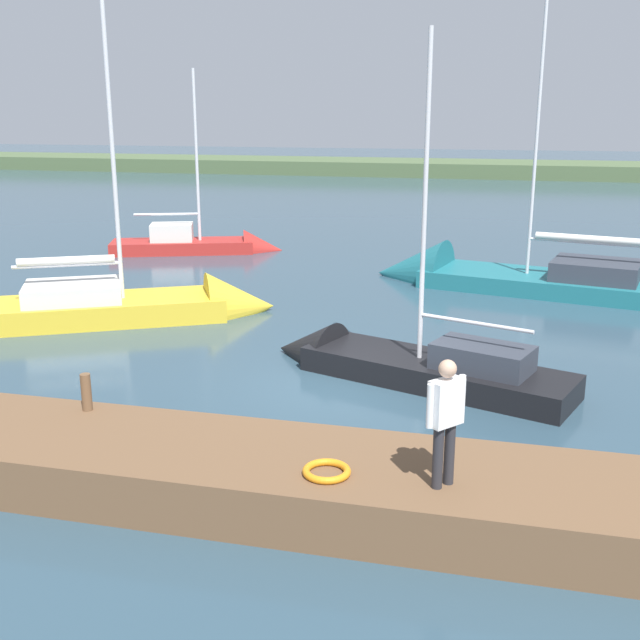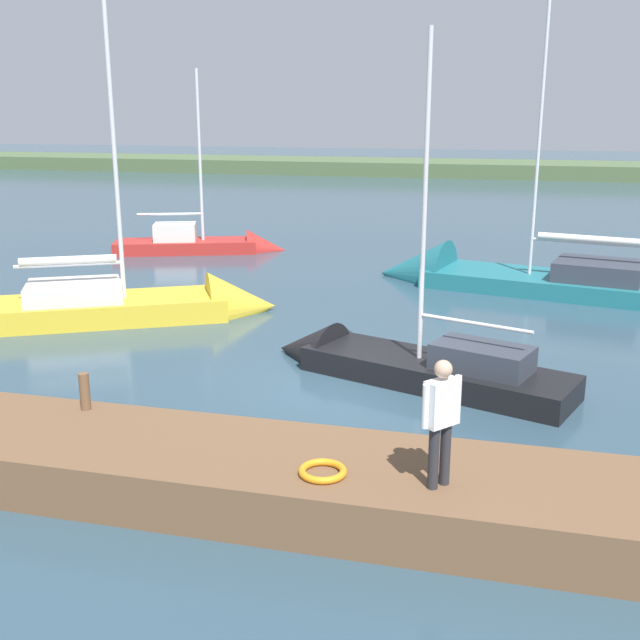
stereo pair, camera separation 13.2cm
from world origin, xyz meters
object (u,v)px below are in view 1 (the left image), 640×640
sailboat_far_right (495,281)px  sailboat_outer_mooring (207,249)px  life_ring_buoy (327,471)px  person_on_dock (446,414)px  sailboat_mid_channel (396,368)px  sailboat_far_left (152,310)px  mooring_post_near (86,392)px

sailboat_far_right → sailboat_outer_mooring: sailboat_far_right is taller
life_ring_buoy → person_on_dock: bearing=-177.6°
sailboat_mid_channel → person_on_dock: bearing=123.2°
sailboat_far_right → sailboat_outer_mooring: (11.46, -3.62, -0.06)m
sailboat_far_left → person_on_dock: 13.00m
person_on_dock → sailboat_far_right: bearing=-51.5°
sailboat_mid_channel → person_on_dock: (-1.52, 6.34, 1.63)m
sailboat_far_left → sailboat_outer_mooring: 10.16m
sailboat_far_left → person_on_dock: size_ratio=5.53×
sailboat_far_right → sailboat_mid_channel: 9.57m
life_ring_buoy → person_on_dock: size_ratio=0.38×
life_ring_buoy → sailboat_far_left: bearing=-52.9°
sailboat_outer_mooring → person_on_dock: sailboat_outer_mooring is taller
sailboat_mid_channel → sailboat_outer_mooring: (9.62, -13.01, -0.07)m
sailboat_far_left → sailboat_mid_channel: size_ratio=1.23×
mooring_post_near → person_on_dock: bearing=168.1°
mooring_post_near → sailboat_far_left: size_ratio=0.07×
life_ring_buoy → sailboat_far_right: size_ratio=0.06×
mooring_post_near → sailboat_mid_channel: 6.78m
sailboat_far_left → person_on_dock: (-8.76, 9.47, 1.57)m
mooring_post_near → sailboat_mid_channel: sailboat_mid_channel is taller
life_ring_buoy → sailboat_mid_channel: size_ratio=0.08×
mooring_post_near → sailboat_far_left: bearing=-70.8°
sailboat_far_left → sailboat_mid_channel: bearing=-51.3°
person_on_dock → mooring_post_near: bearing=27.7°
mooring_post_near → life_ring_buoy: bearing=163.3°
mooring_post_near → sailboat_outer_mooring: 18.89m
sailboat_far_right → person_on_dock: (0.32, 15.73, 1.63)m
sailboat_far_left → sailboat_mid_channel: sailboat_far_left is taller
sailboat_far_left → sailboat_outer_mooring: bearing=75.7°
sailboat_far_right → sailboat_mid_channel: sailboat_far_right is taller
mooring_post_near → life_ring_buoy: 4.54m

